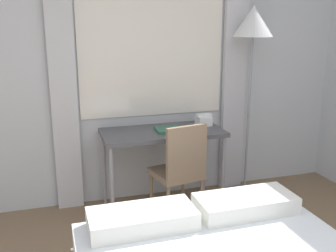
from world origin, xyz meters
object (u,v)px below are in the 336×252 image
(desk, at_px, (162,138))
(standing_lamp, at_px, (253,36))
(telephone, at_px, (204,120))
(book, at_px, (170,129))
(desk_chair, at_px, (180,167))

(desk, bearing_deg, standing_lamp, 2.45)
(telephone, bearing_deg, desk, -170.42)
(desk, distance_m, book, 0.11)
(standing_lamp, distance_m, book, 1.19)
(desk, bearing_deg, desk_chair, -75.32)
(desk, relative_size, book, 4.32)
(standing_lamp, height_order, telephone, standing_lamp)
(book, bearing_deg, desk_chair, -86.50)
(desk, xyz_separation_m, telephone, (0.44, 0.07, 0.12))
(desk_chair, bearing_deg, desk, 93.90)
(telephone, xyz_separation_m, book, (-0.38, -0.10, -0.04))
(standing_lamp, xyz_separation_m, book, (-0.85, -0.07, -0.84))
(desk_chair, xyz_separation_m, telephone, (0.36, 0.37, 0.32))
(telephone, bearing_deg, book, -164.75)
(book, bearing_deg, telephone, 15.25)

